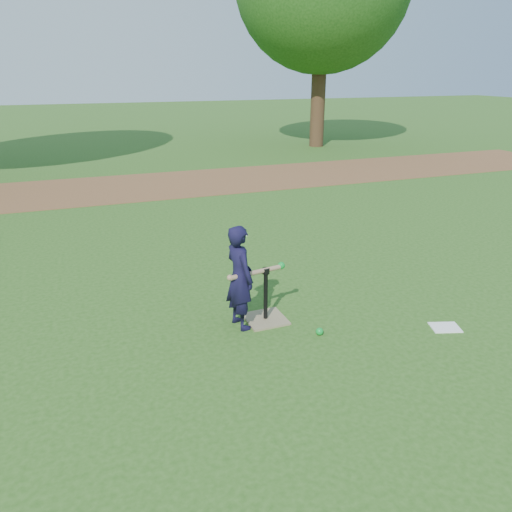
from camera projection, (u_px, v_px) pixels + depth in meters
name	position (u px, v px, depth m)	size (l,w,h in m)	color
ground	(282.00, 328.00, 5.34)	(80.00, 80.00, 0.00)	#285116
dirt_strip	(158.00, 185.00, 11.91)	(24.00, 3.00, 0.01)	brown
child	(240.00, 277.00, 5.20)	(0.41, 0.27, 1.13)	black
wiffle_ball_ground	(320.00, 331.00, 5.19)	(0.08, 0.08, 0.08)	#0D972D
clipboard	(445.00, 327.00, 5.34)	(0.30, 0.23, 0.01)	white
batting_tee	(266.00, 311.00, 5.48)	(0.44, 0.44, 0.61)	#8E7C5A
swing_action	(259.00, 271.00, 5.27)	(0.69, 0.19, 0.08)	#A47F60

